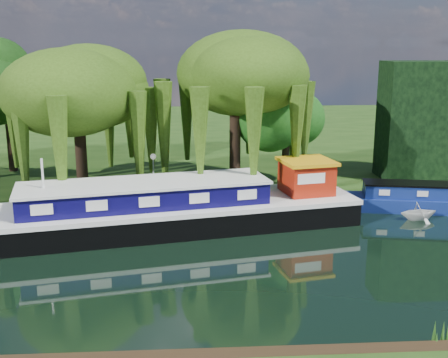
{
  "coord_description": "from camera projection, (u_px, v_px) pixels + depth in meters",
  "views": [
    {
      "loc": [
        2.73,
        -23.53,
        9.65
      ],
      "look_at": [
        4.5,
        4.53,
        2.8
      ],
      "focal_mm": 45.0,
      "sensor_mm": 36.0,
      "label": 1
    }
  ],
  "objects": [
    {
      "name": "ground",
      "position": [
        130.0,
        266.0,
        24.93
      ],
      "size": [
        120.0,
        120.0,
        0.0
      ],
      "primitive_type": "plane",
      "color": "black"
    },
    {
      "name": "far_bank",
      "position": [
        163.0,
        136.0,
        57.85
      ],
      "size": [
        120.0,
        52.0,
        0.45
      ],
      "primitive_type": "cube",
      "color": "#1A3B10",
      "rests_on": "ground"
    },
    {
      "name": "dutch_barge",
      "position": [
        170.0,
        209.0,
        29.69
      ],
      "size": [
        21.0,
        8.68,
        4.32
      ],
      "rotation": [
        0.0,
        0.0,
        0.2
      ],
      "color": "black",
      "rests_on": "ground"
    },
    {
      "name": "narrowboat",
      "position": [
        438.0,
        200.0,
        32.91
      ],
      "size": [
        12.37,
        4.28,
        1.78
      ],
      "rotation": [
        0.0,
        0.0,
        -0.19
      ],
      "color": "navy",
      "rests_on": "ground"
    },
    {
      "name": "white_cruiser",
      "position": [
        418.0,
        220.0,
        31.41
      ],
      "size": [
        2.36,
        2.11,
        1.12
      ],
      "primitive_type": "imported",
      "rotation": [
        0.0,
        0.0,
        1.71
      ],
      "color": "silver",
      "rests_on": "ground"
    },
    {
      "name": "willow_left",
      "position": [
        77.0,
        93.0,
        33.58
      ],
      "size": [
        7.2,
        7.2,
        8.63
      ],
      "color": "black",
      "rests_on": "far_bank"
    },
    {
      "name": "willow_right",
      "position": [
        235.0,
        86.0,
        34.44
      ],
      "size": [
        7.46,
        7.46,
        9.09
      ],
      "color": "black",
      "rests_on": "far_bank"
    },
    {
      "name": "tree_far_mid",
      "position": [
        6.0,
        87.0,
        39.98
      ],
      "size": [
        5.45,
        5.45,
        8.93
      ],
      "color": "black",
      "rests_on": "far_bank"
    },
    {
      "name": "tree_far_right",
      "position": [
        287.0,
        112.0,
        36.43
      ],
      "size": [
        4.25,
        4.25,
        6.95
      ],
      "color": "black",
      "rests_on": "far_bank"
    },
    {
      "name": "conifer_hedge",
      "position": [
        425.0,
        120.0,
        38.61
      ],
      "size": [
        6.0,
        3.0,
        8.0
      ],
      "primitive_type": "cube",
      "color": "black",
      "rests_on": "far_bank"
    },
    {
      "name": "lamppost",
      "position": [
        153.0,
        163.0,
        34.57
      ],
      "size": [
        0.36,
        0.36,
        2.56
      ],
      "color": "silver",
      "rests_on": "far_bank"
    },
    {
      "name": "mooring_posts",
      "position": [
        135.0,
        195.0,
        32.82
      ],
      "size": [
        19.16,
        0.16,
        1.0
      ],
      "color": "silver",
      "rests_on": "far_bank"
    },
    {
      "name": "reeds_near",
      "position": [
        322.0,
        336.0,
        17.88
      ],
      "size": [
        33.7,
        1.5,
        1.1
      ],
      "color": "#1F5115",
      "rests_on": "ground"
    }
  ]
}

